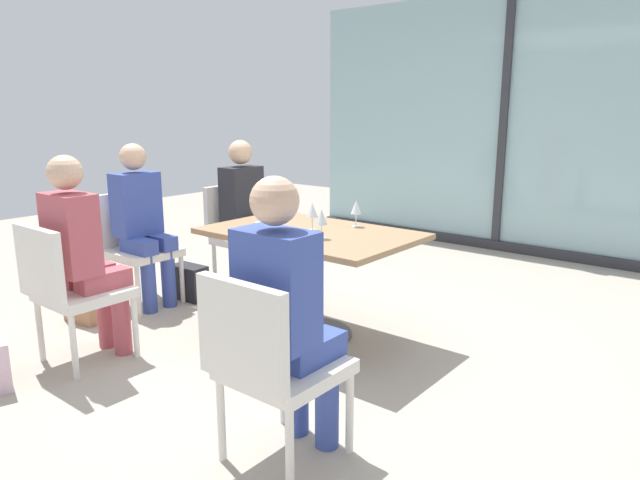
% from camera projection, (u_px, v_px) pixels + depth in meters
% --- Properties ---
extents(ground_plane, '(12.00, 12.00, 0.00)m').
position_uv_depth(ground_plane, '(311.00, 335.00, 3.97)').
color(ground_plane, '#A89E8E').
extents(window_wall_backdrop, '(4.65, 0.10, 2.70)m').
position_uv_depth(window_wall_backdrop, '(504.00, 138.00, 6.12)').
color(window_wall_backdrop, '#93B7BC').
rests_on(window_wall_backdrop, ground_plane).
extents(dining_table_main, '(1.37, 0.88, 0.73)m').
position_uv_depth(dining_table_main, '(311.00, 257.00, 3.84)').
color(dining_table_main, '#997551').
rests_on(dining_table_main, ground_plane).
extents(chair_side_end, '(0.50, 0.46, 0.87)m').
position_uv_depth(chair_side_end, '(135.00, 241.00, 4.53)').
color(chair_side_end, silver).
rests_on(chair_side_end, ground_plane).
extents(chair_far_left, '(0.50, 0.46, 0.87)m').
position_uv_depth(chair_far_left, '(239.00, 230.00, 4.98)').
color(chair_far_left, silver).
rests_on(chair_far_left, ground_plane).
extents(chair_front_left, '(0.46, 0.50, 0.87)m').
position_uv_depth(chair_front_left, '(68.00, 286.00, 3.41)').
color(chair_front_left, silver).
rests_on(chair_front_left, ground_plane).
extents(chair_front_right, '(0.46, 0.50, 0.87)m').
position_uv_depth(chair_front_right, '(269.00, 360.00, 2.40)').
color(chair_front_right, silver).
rests_on(chair_front_right, ground_plane).
extents(person_side_end, '(0.39, 0.34, 1.26)m').
position_uv_depth(person_side_end, '(142.00, 218.00, 4.42)').
color(person_side_end, '#384C9E').
rests_on(person_side_end, ground_plane).
extents(person_far_left, '(0.39, 0.34, 1.26)m').
position_uv_depth(person_far_left, '(247.00, 208.00, 4.86)').
color(person_far_left, '#28282D').
rests_on(person_far_left, ground_plane).
extents(person_front_left, '(0.34, 0.39, 1.26)m').
position_uv_depth(person_front_left, '(82.00, 249.00, 3.45)').
color(person_front_left, '#B24C56').
rests_on(person_front_left, ground_plane).
extents(person_front_right, '(0.34, 0.39, 1.26)m').
position_uv_depth(person_front_right, '(286.00, 307.00, 2.44)').
color(person_front_right, '#384C9E').
rests_on(person_front_right, ground_plane).
extents(wine_glass_0, '(0.07, 0.07, 0.18)m').
position_uv_depth(wine_glass_0, '(322.00, 218.00, 3.54)').
color(wine_glass_0, silver).
rests_on(wine_glass_0, dining_table_main).
extents(wine_glass_1, '(0.07, 0.07, 0.18)m').
position_uv_depth(wine_glass_1, '(313.00, 211.00, 3.79)').
color(wine_glass_1, silver).
rests_on(wine_glass_1, dining_table_main).
extents(wine_glass_2, '(0.07, 0.07, 0.18)m').
position_uv_depth(wine_glass_2, '(356.00, 208.00, 3.91)').
color(wine_glass_2, silver).
rests_on(wine_glass_2, dining_table_main).
extents(wine_glass_3, '(0.07, 0.07, 0.18)m').
position_uv_depth(wine_glass_3, '(276.00, 219.00, 3.51)').
color(wine_glass_3, silver).
rests_on(wine_glass_3, dining_table_main).
extents(coffee_cup, '(0.08, 0.08, 0.09)m').
position_uv_depth(coffee_cup, '(261.00, 229.00, 3.63)').
color(coffee_cup, white).
rests_on(coffee_cup, dining_table_main).
extents(cell_phone_on_table, '(0.14, 0.16, 0.01)m').
position_uv_depth(cell_phone_on_table, '(290.00, 241.00, 3.50)').
color(cell_phone_on_table, black).
rests_on(cell_phone_on_table, dining_table_main).
extents(handbag_0, '(0.32, 0.19, 0.28)m').
position_uv_depth(handbag_0, '(85.00, 303.00, 4.19)').
color(handbag_0, '#A3704C').
rests_on(handbag_0, ground_plane).
extents(handbag_1, '(0.31, 0.17, 0.28)m').
position_uv_depth(handbag_1, '(189.00, 282.00, 4.69)').
color(handbag_1, '#232328').
rests_on(handbag_1, ground_plane).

